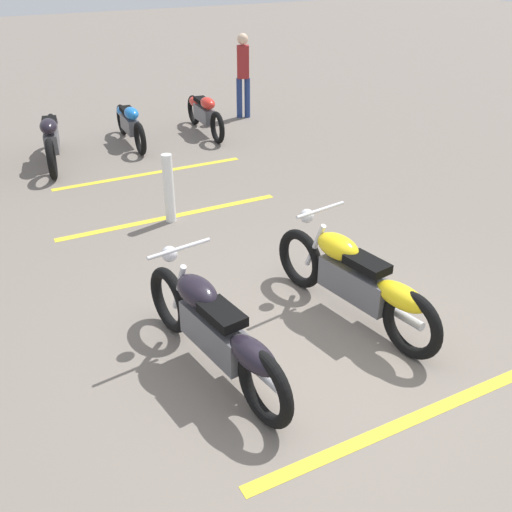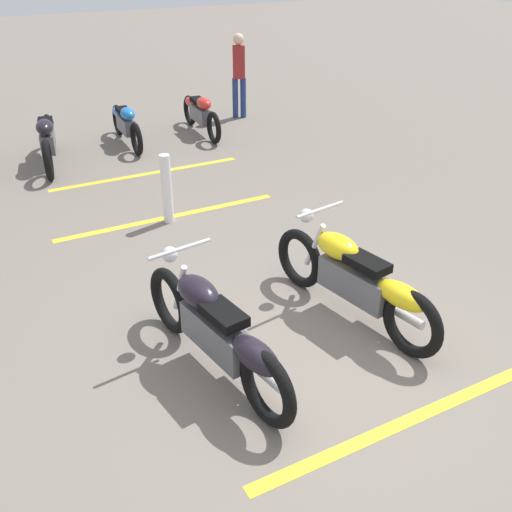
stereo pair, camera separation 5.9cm
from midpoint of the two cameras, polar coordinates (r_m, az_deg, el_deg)
ground_plane at (r=5.47m, az=4.71°, el=-10.35°), size 60.00×60.00×0.00m
motorcycle_bright_foreground at (r=5.86m, az=9.44°, el=-2.27°), size 2.22×0.69×1.04m
motorcycle_dark_foreground at (r=5.07m, az=-4.19°, el=-7.28°), size 2.22×0.67×1.04m
motorcycle_row_far_left at (r=11.92m, az=-5.63°, el=13.76°), size 2.00×0.33×0.75m
motorcycle_row_left at (r=11.46m, az=-12.75°, el=12.56°), size 1.96×0.30×0.74m
motorcycle_row_center at (r=10.74m, az=-19.81°, el=10.81°), size 2.18×0.58×0.83m
bystander_near_row at (r=12.87m, az=-1.82°, el=17.52°), size 0.27×0.30×1.73m
bollard_post at (r=7.97m, az=-8.90°, el=6.47°), size 0.14×0.14×0.95m
parking_stripe_near at (r=5.11m, az=15.35°, el=-14.75°), size 0.14×3.20×0.01m
parking_stripe_mid at (r=8.28m, az=-8.63°, el=3.79°), size 0.14×3.20×0.01m
parking_stripe_far at (r=9.93m, az=-10.69°, el=7.89°), size 0.14×3.20×0.01m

